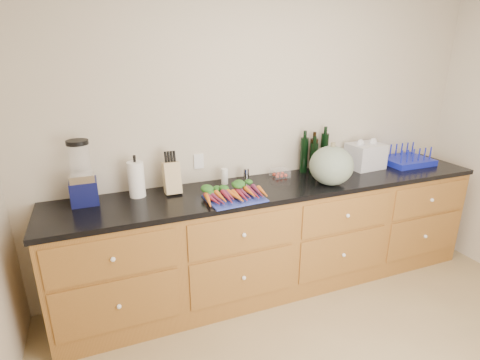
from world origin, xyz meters
name	(u,v)px	position (x,y,z in m)	size (l,w,h in m)	color
wall_back	(264,133)	(0.00, 1.62, 1.30)	(4.10, 0.05, 2.60)	beige
cabinets	(279,238)	(0.00, 1.30, 0.45)	(3.60, 0.64, 0.90)	brown
countertop	(280,187)	(0.00, 1.30, 0.92)	(3.64, 0.62, 0.04)	black
cutting_board	(235,198)	(-0.46, 1.14, 0.95)	(0.41, 0.31, 0.01)	#27379C
carrots	(233,193)	(-0.46, 1.18, 0.98)	(0.45, 0.31, 0.06)	orange
squash	(331,166)	(0.38, 1.15, 1.10)	(0.35, 0.35, 0.32)	slate
blender_appliance	(82,177)	(-1.48, 1.46, 1.14)	(0.18, 0.18, 0.46)	#0F1246
paper_towel	(136,179)	(-1.12, 1.46, 1.07)	(0.12, 0.12, 0.27)	white
knife_block	(172,178)	(-0.86, 1.44, 1.06)	(0.12, 0.12, 0.24)	tan
grinder_salt	(225,176)	(-0.42, 1.48, 1.00)	(0.06, 0.06, 0.13)	white
grinder_pepper	(225,177)	(-0.42, 1.48, 1.00)	(0.05, 0.05, 0.11)	black
canister_chrome	(246,175)	(-0.23, 1.48, 0.99)	(0.05, 0.05, 0.11)	silver
tomato_box	(280,173)	(0.08, 1.47, 0.97)	(0.15, 0.12, 0.07)	white
bottles	(314,155)	(0.44, 1.51, 1.09)	(0.28, 0.14, 0.33)	black
grocery_bag	(365,156)	(0.94, 1.42, 1.05)	(0.31, 0.25, 0.23)	silver
dish_rack	(406,159)	(1.40, 1.38, 0.98)	(0.44, 0.35, 0.17)	#121DA5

